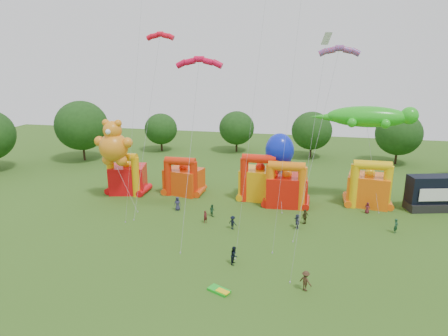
% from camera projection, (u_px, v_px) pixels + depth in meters
% --- Properties ---
extents(ground, '(160.00, 160.00, 0.00)m').
position_uv_depth(ground, '(205.00, 307.00, 33.55)').
color(ground, '#345919').
rests_on(ground, ground).
extents(tree_ring, '(122.64, 124.74, 12.07)m').
position_uv_depth(tree_ring, '(192.00, 234.00, 32.69)').
color(tree_ring, '#352314').
rests_on(tree_ring, ground).
extents(bouncy_castle_0, '(6.02, 5.25, 6.62)m').
position_uv_depth(bouncy_castle_0, '(127.00, 177.00, 61.29)').
color(bouncy_castle_0, red).
rests_on(bouncy_castle_0, ground).
extents(bouncy_castle_1, '(6.05, 5.29, 6.02)m').
position_uv_depth(bouncy_castle_1, '(183.00, 179.00, 61.07)').
color(bouncy_castle_1, '#DF410C').
rests_on(bouncy_castle_1, ground).
extents(bouncy_castle_2, '(5.81, 4.86, 7.07)m').
position_uv_depth(bouncy_castle_2, '(260.00, 182.00, 58.51)').
color(bouncy_castle_2, '#F1A00C').
rests_on(bouncy_castle_2, ground).
extents(bouncy_castle_3, '(5.93, 4.90, 6.70)m').
position_uv_depth(bouncy_castle_3, '(286.00, 188.00, 56.12)').
color(bouncy_castle_3, red).
rests_on(bouncy_castle_3, ground).
extents(bouncy_castle_4, '(6.18, 5.26, 6.85)m').
position_uv_depth(bouncy_castle_4, '(369.00, 188.00, 56.05)').
color(bouncy_castle_4, orange).
rests_on(bouncy_castle_4, ground).
extents(stage_trailer, '(7.87, 4.66, 4.85)m').
position_uv_depth(stage_trailer, '(435.00, 193.00, 54.50)').
color(stage_trailer, black).
rests_on(stage_trailer, ground).
extents(teddy_bear_kite, '(8.23, 6.55, 11.96)m').
position_uv_depth(teddy_bear_kite, '(120.00, 168.00, 56.44)').
color(teddy_bear_kite, orange).
rests_on(teddy_bear_kite, ground).
extents(gecko_kite, '(14.21, 6.65, 14.00)m').
position_uv_depth(gecko_kite, '(370.00, 140.00, 54.59)').
color(gecko_kite, green).
rests_on(gecko_kite, ground).
extents(octopus_kite, '(4.09, 7.53, 10.02)m').
position_uv_depth(octopus_kite, '(280.00, 162.00, 56.71)').
color(octopus_kite, '#0D1FC8').
rests_on(octopus_kite, ground).
extents(parafoil_kites, '(27.03, 16.36, 24.18)m').
position_uv_depth(parafoil_kites, '(252.00, 137.00, 47.46)').
color(parafoil_kites, red).
rests_on(parafoil_kites, ground).
extents(diamond_kites, '(23.92, 16.35, 34.04)m').
position_uv_depth(diamond_kites, '(233.00, 110.00, 42.26)').
color(diamond_kites, red).
rests_on(diamond_kites, ground).
extents(folded_kite_bundle, '(2.24, 1.75, 0.31)m').
position_uv_depth(folded_kite_bundle, '(219.00, 291.00, 35.67)').
color(folded_kite_bundle, green).
rests_on(folded_kite_bundle, ground).
extents(spectator_0, '(0.95, 0.63, 1.92)m').
position_uv_depth(spectator_0, '(177.00, 204.00, 54.54)').
color(spectator_0, '#2A2945').
rests_on(spectator_0, ground).
extents(spectator_1, '(0.66, 0.70, 1.62)m').
position_uv_depth(spectator_1, '(205.00, 217.00, 50.43)').
color(spectator_1, '#501619').
rests_on(spectator_1, ground).
extents(spectator_2, '(0.97, 0.96, 1.58)m').
position_uv_depth(spectator_2, '(212.00, 210.00, 52.66)').
color(spectator_2, '#1C4628').
rests_on(spectator_2, ground).
extents(spectator_3, '(1.27, 1.08, 1.71)m').
position_uv_depth(spectator_3, '(233.00, 223.00, 48.55)').
color(spectator_3, black).
rests_on(spectator_3, ground).
extents(spectator_4, '(1.12, 1.16, 1.94)m').
position_uv_depth(spectator_4, '(305.00, 217.00, 50.05)').
color(spectator_4, '#373316').
rests_on(spectator_4, ground).
extents(spectator_5, '(0.84, 1.76, 1.82)m').
position_uv_depth(spectator_5, '(297.00, 221.00, 48.81)').
color(spectator_5, '#282E43').
rests_on(spectator_5, ground).
extents(spectator_6, '(0.82, 0.61, 1.53)m').
position_uv_depth(spectator_6, '(367.00, 208.00, 53.55)').
color(spectator_6, maroon).
rests_on(spectator_6, ground).
extents(spectator_7, '(0.71, 0.78, 1.79)m').
position_uv_depth(spectator_7, '(396.00, 226.00, 47.48)').
color(spectator_7, '#193F27').
rests_on(spectator_7, ground).
extents(spectator_8, '(0.78, 0.97, 1.91)m').
position_uv_depth(spectator_8, '(234.00, 255.00, 40.32)').
color(spectator_8, black).
rests_on(spectator_8, ground).
extents(spectator_9, '(1.42, 1.31, 1.92)m').
position_uv_depth(spectator_9, '(306.00, 281.00, 35.68)').
color(spectator_9, '#3E2918').
rests_on(spectator_9, ground).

